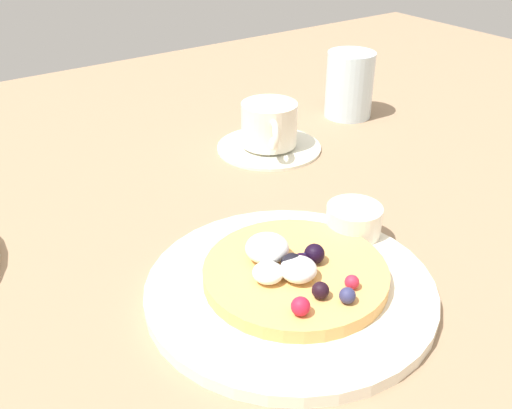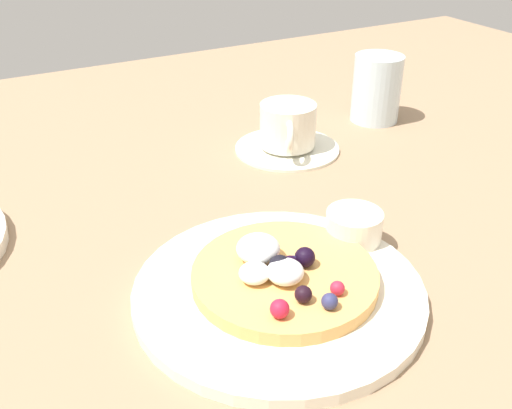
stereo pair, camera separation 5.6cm
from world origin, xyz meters
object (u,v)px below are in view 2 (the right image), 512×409
water_glass (377,89)px  coffee_saucer (287,147)px  syrup_ramekin (354,225)px  pancake_plate (279,291)px  coffee_cup (288,124)px

water_glass → coffee_saucer: bearing=-170.0°
coffee_saucer → syrup_ramekin: bearing=-106.0°
coffee_saucer → water_glass: 17.80cm
syrup_ramekin → coffee_saucer: 24.23cm
water_glass → pancake_plate: bearing=-139.3°
coffee_saucer → coffee_cup: size_ratio=1.43×
pancake_plate → coffee_saucer: 31.11cm
coffee_saucer → water_glass: (16.97, 3.00, 4.45)cm
pancake_plate → syrup_ramekin: bearing=16.1°
coffee_cup → water_glass: 17.38cm
syrup_ramekin → coffee_cup: 23.97cm
pancake_plate → coffee_cup: 31.08cm
syrup_ramekin → water_glass: (23.63, 26.18, 2.13)cm
pancake_plate → water_glass: 44.85cm
pancake_plate → coffee_cup: coffee_cup is taller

